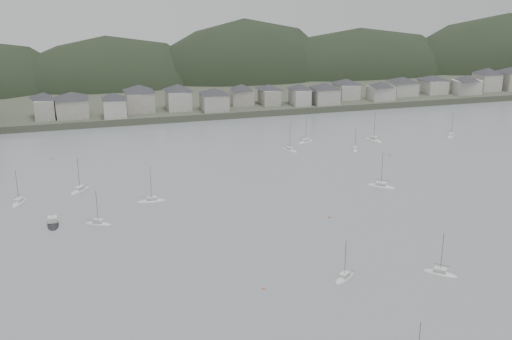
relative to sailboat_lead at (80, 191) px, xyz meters
name	(u,v)px	position (x,y,z in m)	size (l,w,h in m)	color
ground	(360,306)	(52.84, -87.76, -0.17)	(900.00, 900.00, 0.00)	slate
far_shore_land	(158,76)	(52.84, 207.24, 1.33)	(900.00, 250.00, 3.00)	#383D2D
forested_ridge	(173,103)	(57.68, 181.64, -11.46)	(851.55, 103.94, 102.57)	black
waterfront_town	(293,91)	(103.43, 95.58, 8.49)	(451.48, 28.46, 12.92)	gray
sailboat_lead	(80,191)	(0.00, 0.00, 0.00)	(7.55, 8.21, 11.58)	beige
moored_fleet	(249,211)	(45.39, -31.52, 0.00)	(267.85, 149.36, 13.60)	beige
motor_launch_far	(53,224)	(-7.58, -25.84, 0.11)	(3.23, 8.47, 4.00)	black
mooring_buoys	(303,212)	(59.75, -36.31, -0.02)	(165.26, 126.88, 0.70)	#CD7244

